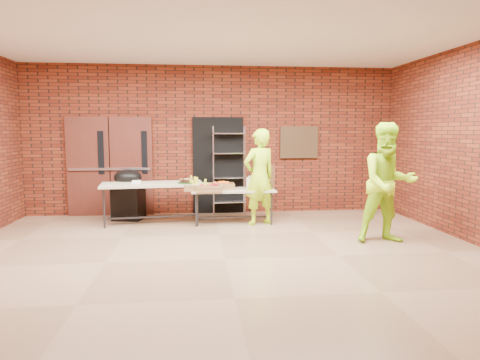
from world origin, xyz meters
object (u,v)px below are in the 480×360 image
table_right (233,192)px  covered_grill (128,195)px  coffee_dispenser (265,176)px  volunteer_woman (259,177)px  volunteer_man (388,183)px  table_left (152,187)px  wire_rack (229,170)px

table_right → covered_grill: bearing=164.6°
coffee_dispenser → volunteer_woman: bearing=-116.6°
volunteer_woman → volunteer_man: (1.86, -1.56, 0.05)m
table_left → coffee_dispenser: coffee_dispenser is taller
table_left → coffee_dispenser: bearing=-5.1°
covered_grill → volunteer_man: (4.44, -2.27, 0.46)m
table_right → wire_rack: bearing=89.5°
volunteer_woman → volunteer_man: volunteer_man is taller
table_right → covered_grill: size_ratio=1.59×
table_left → coffee_dispenser: size_ratio=4.34×
table_right → coffee_dispenser: coffee_dispenser is taller
coffee_dispenser → volunteer_man: volunteer_man is taller
coffee_dispenser → volunteer_woman: 0.34m
wire_rack → table_right: (-0.00, -0.94, -0.34)m
table_right → volunteer_woman: 0.61m
volunteer_woman → wire_rack: bearing=-89.3°
wire_rack → volunteer_woman: 1.21m
covered_grill → volunteer_woman: size_ratio=0.56×
coffee_dispenser → table_left: bearing=-179.2°
coffee_dispenser → volunteer_man: size_ratio=0.24×
volunteer_woman → volunteer_man: size_ratio=0.95×
covered_grill → volunteer_man: bearing=-11.9°
table_left → covered_grill: 0.72m
wire_rack → coffee_dispenser: wire_rack is taller
coffee_dispenser → covered_grill: bearing=171.4°
table_right → coffee_dispenser: bearing=11.8°
table_right → coffee_dispenser: size_ratio=3.53×
table_left → volunteer_man: volunteer_man is taller
wire_rack → volunteer_man: (2.35, -2.66, 0.02)m
wire_rack → table_left: 1.78m
table_right → volunteer_woman: (0.50, -0.16, 0.31)m
wire_rack → covered_grill: 2.17m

